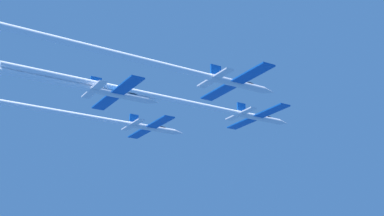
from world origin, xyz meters
The scene contains 4 objects.
jet_lead centered at (0.46, -16.15, 0.58)m, with size 17.21×56.82×2.85m.
jet_left_wing centered at (-15.44, -28.26, 0.12)m, with size 17.21×49.12×2.85m.
jet_right_wing centered at (13.97, -31.60, -0.11)m, with size 17.21×57.69×2.85m.
jet_slot centered at (0.46, -43.74, -0.51)m, with size 17.21×51.83×2.85m.
Camera 1 is at (73.60, -59.53, -30.62)m, focal length 46.59 mm.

